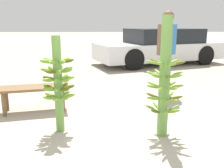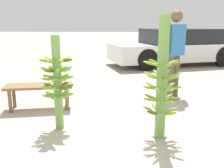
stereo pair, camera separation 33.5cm
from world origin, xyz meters
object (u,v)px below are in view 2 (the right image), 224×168
object	(u,v)px
market_bench	(39,89)
banana_stalk_left	(57,81)
banana_stalk_center	(162,81)
parked_car	(176,47)
vendor_person	(175,46)

from	to	relation	value
market_bench	banana_stalk_left	bearing A→B (deg)	-67.57
banana_stalk_left	market_bench	world-z (taller)	banana_stalk_left
banana_stalk_center	market_bench	size ratio (longest dim) A/B	1.31
banana_stalk_left	parked_car	distance (m)	6.33
banana_stalk_center	parked_car	distance (m)	6.07
banana_stalk_left	market_bench	distance (m)	1.03
banana_stalk_left	market_bench	xyz separation A→B (m)	(-0.55, 0.80, -0.33)
banana_stalk_center	market_bench	xyz separation A→B (m)	(-1.91, 0.99, -0.39)
vendor_person	parked_car	xyz separation A→B (m)	(0.81, 4.07, -0.39)
vendor_person	market_bench	size ratio (longest dim) A/B	1.43
market_bench	vendor_person	bearing A→B (deg)	7.88
banana_stalk_left	parked_car	bearing A→B (deg)	65.13
banana_stalk_left	parked_car	world-z (taller)	banana_stalk_left
vendor_person	parked_car	distance (m)	4.17
banana_stalk_center	market_bench	bearing A→B (deg)	152.50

